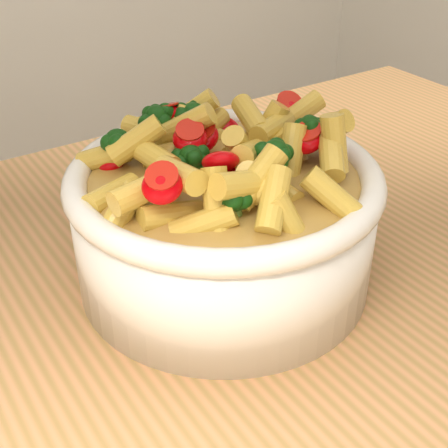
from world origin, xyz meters
TOP-DOWN VIEW (x-y plane):
  - table at (0.00, 0.00)m, footprint 1.20×0.80m
  - serving_bowl at (0.00, 0.04)m, footprint 0.28×0.28m
  - pasta_salad at (0.00, 0.04)m, footprint 0.22×0.22m

SIDE VIEW (x-z plane):
  - table at x=0.00m, z-range 0.35..1.25m
  - serving_bowl at x=0.00m, z-range 0.90..1.02m
  - pasta_salad at x=0.00m, z-range 1.01..1.06m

